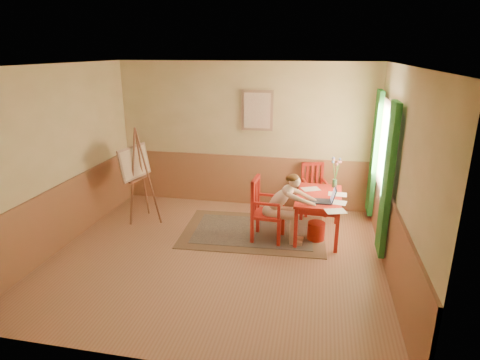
% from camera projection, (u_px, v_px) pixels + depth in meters
% --- Properties ---
extents(room, '(5.04, 4.54, 2.84)m').
position_uv_depth(room, '(215.00, 167.00, 5.69)').
color(room, tan).
rests_on(room, ground).
extents(wainscot, '(5.00, 4.50, 1.00)m').
position_uv_depth(wainscot, '(228.00, 206.00, 6.71)').
color(wainscot, '#97613F').
rests_on(wainscot, room).
extents(window, '(0.12, 2.01, 2.20)m').
position_uv_depth(window, '(382.00, 160.00, 6.28)').
color(window, white).
rests_on(window, room).
extents(wall_portrait, '(0.60, 0.05, 0.76)m').
position_uv_depth(wall_portrait, '(257.00, 111.00, 7.54)').
color(wall_portrait, '#9F785E').
rests_on(wall_portrait, room).
extents(rug, '(2.49, 1.73, 0.02)m').
position_uv_depth(rug, '(253.00, 231.00, 6.90)').
color(rug, '#8C7251').
rests_on(rug, room).
extents(table, '(0.76, 1.22, 0.72)m').
position_uv_depth(table, '(319.00, 200.00, 6.59)').
color(table, red).
rests_on(table, room).
extents(chair_left, '(0.51, 0.49, 1.05)m').
position_uv_depth(chair_left, '(265.00, 210.00, 6.48)').
color(chair_left, red).
rests_on(chair_left, room).
extents(chair_back, '(0.52, 0.54, 0.96)m').
position_uv_depth(chair_back, '(313.00, 189.00, 7.59)').
color(chair_back, red).
rests_on(chair_back, room).
extents(figure, '(0.87, 0.39, 1.17)m').
position_uv_depth(figure, '(284.00, 205.00, 6.36)').
color(figure, beige).
rests_on(figure, room).
extents(laptop, '(0.42, 0.27, 0.24)m').
position_uv_depth(laptop, '(325.00, 199.00, 6.25)').
color(laptop, '#1E2338').
rests_on(laptop, table).
extents(papers, '(0.78, 1.24, 0.00)m').
position_uv_depth(papers, '(330.00, 199.00, 6.40)').
color(papers, white).
rests_on(papers, table).
extents(vase, '(0.18, 0.26, 0.52)m').
position_uv_depth(vase, '(335.00, 174.00, 6.89)').
color(vase, '#3F724C').
rests_on(vase, table).
extents(wastebasket, '(0.31, 0.31, 0.31)m').
position_uv_depth(wastebasket, '(316.00, 231.00, 6.57)').
color(wastebasket, '#A31E10').
rests_on(wastebasket, room).
extents(easel, '(0.64, 0.77, 1.72)m').
position_uv_depth(easel, '(136.00, 166.00, 7.12)').
color(easel, brown).
rests_on(easel, room).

